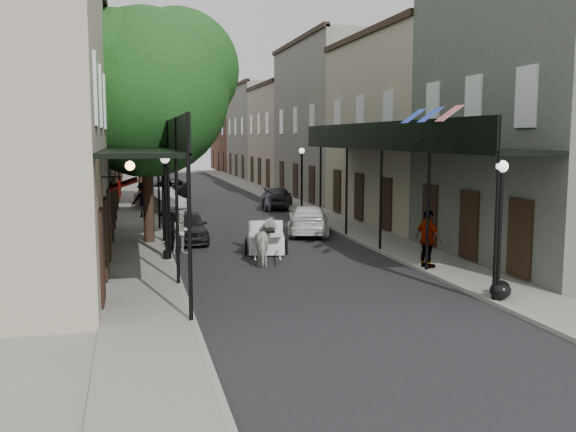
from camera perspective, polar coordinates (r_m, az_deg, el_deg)
ground at (r=18.22m, az=3.53°, el=-7.04°), size 140.00×140.00×0.00m
road at (r=37.50m, az=-5.64°, el=0.21°), size 8.00×90.00×0.01m
sidewalk_left at (r=37.12m, az=-13.30°, el=0.07°), size 2.20×90.00×0.12m
sidewalk_right at (r=38.52m, az=1.74°, el=0.51°), size 2.20×90.00×0.12m
building_row_left at (r=46.98m, az=-18.06°, el=7.68°), size 5.00×80.00×10.50m
building_row_right at (r=48.89m, az=2.68°, el=7.97°), size 5.00×80.00×10.50m
gallery_left at (r=23.85m, az=-12.69°, el=5.96°), size 2.20×18.05×4.88m
gallery_right at (r=25.89m, az=9.14°, el=6.11°), size 2.20×18.05×4.88m
tree_near at (r=27.14m, az=-11.71°, el=11.24°), size 7.31×6.80×9.63m
tree_far at (r=41.07m, az=-12.53°, el=8.82°), size 6.45×6.00×8.61m
lamppost_right_near at (r=17.75m, az=18.30°, el=-1.02°), size 0.32×0.32×3.71m
lamppost_left at (r=23.01m, az=-10.79°, el=0.97°), size 0.32×0.32×3.71m
lamppost_right_far at (r=36.18m, az=1.23°, el=3.25°), size 0.32×0.32×3.71m
horse at (r=22.44m, az=-1.85°, el=-2.33°), size 1.17×1.97×1.56m
carriage at (r=24.81m, az=-1.97°, el=-0.88°), size 1.84×2.50×2.61m
pedestrian_walking at (r=24.62m, az=-9.41°, el=-1.45°), size 0.99×0.89×1.68m
pedestrian_sidewalk_left at (r=35.55m, az=-12.76°, el=1.41°), size 1.29×0.84×1.88m
pedestrian_sidewalk_right at (r=21.68m, az=12.34°, el=-1.99°), size 0.81×1.23×1.94m
car_left_near at (r=27.44m, az=-8.99°, el=-0.91°), size 1.64×4.00×1.36m
car_left_mid at (r=38.69m, az=-11.26°, el=1.39°), size 3.10×4.63×1.44m
car_left_far at (r=46.66m, az=-10.68°, el=2.36°), size 3.74×5.76×1.47m
car_right_near at (r=29.38m, az=1.86°, el=-0.35°), size 3.03×4.86×1.31m
car_right_far at (r=39.96m, az=-0.93°, el=1.66°), size 2.90×4.41×1.39m
trash_bags at (r=18.32m, az=18.36°, el=-6.21°), size 0.83×0.98×0.48m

